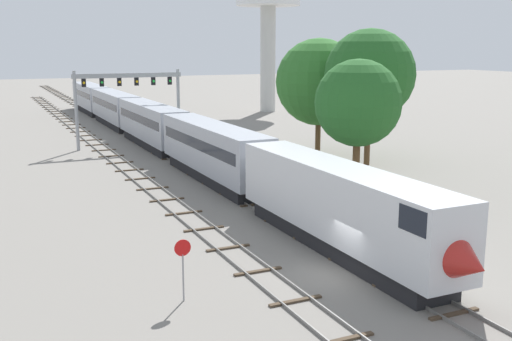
{
  "coord_description": "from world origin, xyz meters",
  "views": [
    {
      "loc": [
        -15.72,
        -24.3,
        11.24
      ],
      "look_at": [
        1.0,
        12.0,
        3.0
      ],
      "focal_mm": 42.59,
      "sensor_mm": 36.0,
      "label": 1
    }
  ],
  "objects_px": {
    "signal_gantry": "(128,91)",
    "stop_sign": "(183,261)",
    "trackside_tree_left": "(358,103)",
    "trackside_tree_mid": "(319,82)",
    "passenger_train": "(150,123)",
    "trackside_tree_right": "(370,75)",
    "water_tower": "(268,0)"
  },
  "relations": [
    {
      "from": "passenger_train",
      "to": "trackside_tree_right",
      "type": "distance_m",
      "value": 25.91
    },
    {
      "from": "stop_sign",
      "to": "trackside_tree_mid",
      "type": "distance_m",
      "value": 39.29
    },
    {
      "from": "passenger_train",
      "to": "trackside_tree_left",
      "type": "xyz_separation_m",
      "value": [
        8.24,
        -29.07,
        4.41
      ]
    },
    {
      "from": "trackside_tree_left",
      "to": "signal_gantry",
      "type": "bearing_deg",
      "value": 109.61
    },
    {
      "from": "water_tower",
      "to": "signal_gantry",
      "type": "bearing_deg",
      "value": -137.97
    },
    {
      "from": "trackside_tree_left",
      "to": "trackside_tree_right",
      "type": "distance_m",
      "value": 12.35
    },
    {
      "from": "passenger_train",
      "to": "signal_gantry",
      "type": "xyz_separation_m",
      "value": [
        -2.25,
        0.37,
        3.73
      ]
    },
    {
      "from": "stop_sign",
      "to": "trackside_tree_left",
      "type": "xyz_separation_m",
      "value": [
        18.24,
        13.57,
        5.14
      ]
    },
    {
      "from": "water_tower",
      "to": "stop_sign",
      "type": "xyz_separation_m",
      "value": [
        -38.31,
        -70.56,
        -16.95
      ]
    },
    {
      "from": "signal_gantry",
      "to": "stop_sign",
      "type": "relative_size",
      "value": 4.2
    },
    {
      "from": "passenger_train",
      "to": "stop_sign",
      "type": "relative_size",
      "value": 34.21
    },
    {
      "from": "stop_sign",
      "to": "trackside_tree_mid",
      "type": "xyz_separation_m",
      "value": [
        24.6,
        30.1,
        5.68
      ]
    },
    {
      "from": "stop_sign",
      "to": "trackside_tree_left",
      "type": "distance_m",
      "value": 23.31
    },
    {
      "from": "passenger_train",
      "to": "stop_sign",
      "type": "bearing_deg",
      "value": -103.2
    },
    {
      "from": "passenger_train",
      "to": "water_tower",
      "type": "bearing_deg",
      "value": 44.6
    },
    {
      "from": "trackside_tree_left",
      "to": "trackside_tree_mid",
      "type": "distance_m",
      "value": 17.72
    },
    {
      "from": "trackside_tree_left",
      "to": "stop_sign",
      "type": "bearing_deg",
      "value": -143.35
    },
    {
      "from": "water_tower",
      "to": "stop_sign",
      "type": "height_order",
      "value": "water_tower"
    },
    {
      "from": "passenger_train",
      "to": "signal_gantry",
      "type": "height_order",
      "value": "signal_gantry"
    },
    {
      "from": "trackside_tree_mid",
      "to": "trackside_tree_right",
      "type": "height_order",
      "value": "trackside_tree_right"
    },
    {
      "from": "passenger_train",
      "to": "trackside_tree_mid",
      "type": "height_order",
      "value": "trackside_tree_mid"
    },
    {
      "from": "signal_gantry",
      "to": "trackside_tree_left",
      "type": "bearing_deg",
      "value": -70.39
    },
    {
      "from": "passenger_train",
      "to": "trackside_tree_right",
      "type": "height_order",
      "value": "trackside_tree_right"
    },
    {
      "from": "signal_gantry",
      "to": "trackside_tree_left",
      "type": "xyz_separation_m",
      "value": [
        10.49,
        -29.44,
        0.67
      ]
    },
    {
      "from": "trackside_tree_right",
      "to": "water_tower",
      "type": "bearing_deg",
      "value": 75.38
    },
    {
      "from": "passenger_train",
      "to": "water_tower",
      "type": "height_order",
      "value": "water_tower"
    },
    {
      "from": "water_tower",
      "to": "trackside_tree_mid",
      "type": "bearing_deg",
      "value": -108.73
    },
    {
      "from": "signal_gantry",
      "to": "stop_sign",
      "type": "height_order",
      "value": "signal_gantry"
    },
    {
      "from": "trackside_tree_left",
      "to": "trackside_tree_right",
      "type": "bearing_deg",
      "value": 51.07
    },
    {
      "from": "trackside_tree_left",
      "to": "trackside_tree_mid",
      "type": "xyz_separation_m",
      "value": [
        6.36,
        16.53,
        0.54
      ]
    },
    {
      "from": "water_tower",
      "to": "trackside_tree_left",
      "type": "relative_size",
      "value": 2.27
    },
    {
      "from": "stop_sign",
      "to": "passenger_train",
      "type": "bearing_deg",
      "value": 76.8
    }
  ]
}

